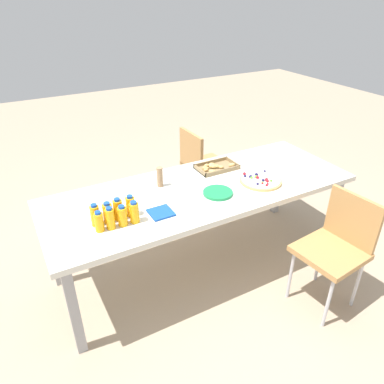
{
  "coord_description": "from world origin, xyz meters",
  "views": [
    {
      "loc": [
        -1.19,
        -2.01,
        2.01
      ],
      "look_at": [
        -0.11,
        -0.05,
        0.74
      ],
      "focal_mm": 33.98,
      "sensor_mm": 36.0,
      "label": 1
    }
  ],
  "objects_px": {
    "plate_stack": "(218,193)",
    "napkin_stack": "(161,213)",
    "cardboard_tube": "(160,177)",
    "juice_bottle_7": "(131,206)",
    "juice_bottle_1": "(110,219)",
    "juice_bottle_2": "(122,216)",
    "juice_bottle_0": "(99,222)",
    "juice_bottle_3": "(134,212)",
    "chair_far_right": "(201,162)",
    "juice_bottle_4": "(95,215)",
    "juice_bottle_5": "(108,213)",
    "chair_near_right": "(338,243)",
    "juice_bottle_6": "(118,209)",
    "snack_tray": "(216,167)",
    "party_table": "(202,195)",
    "fruit_pizza": "(261,180)"
  },
  "relations": [
    {
      "from": "plate_stack",
      "to": "napkin_stack",
      "type": "height_order",
      "value": "plate_stack"
    },
    {
      "from": "cardboard_tube",
      "to": "juice_bottle_7",
      "type": "bearing_deg",
      "value": -140.76
    },
    {
      "from": "juice_bottle_1",
      "to": "juice_bottle_2",
      "type": "bearing_deg",
      "value": -2.25
    },
    {
      "from": "juice_bottle_0",
      "to": "juice_bottle_3",
      "type": "bearing_deg",
      "value": -2.91
    },
    {
      "from": "chair_far_right",
      "to": "napkin_stack",
      "type": "xyz_separation_m",
      "value": [
        -0.87,
        -0.97,
        0.23
      ]
    },
    {
      "from": "juice_bottle_0",
      "to": "juice_bottle_4",
      "type": "relative_size",
      "value": 0.91
    },
    {
      "from": "napkin_stack",
      "to": "juice_bottle_5",
      "type": "bearing_deg",
      "value": 167.63
    },
    {
      "from": "chair_near_right",
      "to": "juice_bottle_6",
      "type": "xyz_separation_m",
      "value": [
        -1.29,
        0.66,
        0.29
      ]
    },
    {
      "from": "juice_bottle_7",
      "to": "snack_tray",
      "type": "height_order",
      "value": "juice_bottle_7"
    },
    {
      "from": "snack_tray",
      "to": "cardboard_tube",
      "type": "height_order",
      "value": "cardboard_tube"
    },
    {
      "from": "juice_bottle_0",
      "to": "juice_bottle_2",
      "type": "bearing_deg",
      "value": -3.92
    },
    {
      "from": "cardboard_tube",
      "to": "party_table",
      "type": "bearing_deg",
      "value": -33.31
    },
    {
      "from": "chair_near_right",
      "to": "cardboard_tube",
      "type": "bearing_deg",
      "value": 37.34
    },
    {
      "from": "party_table",
      "to": "juice_bottle_3",
      "type": "height_order",
      "value": "juice_bottle_3"
    },
    {
      "from": "chair_far_right",
      "to": "juice_bottle_6",
      "type": "relative_size",
      "value": 5.53
    },
    {
      "from": "chair_near_right",
      "to": "snack_tray",
      "type": "distance_m",
      "value": 1.07
    },
    {
      "from": "party_table",
      "to": "juice_bottle_5",
      "type": "distance_m",
      "value": 0.75
    },
    {
      "from": "juice_bottle_3",
      "to": "napkin_stack",
      "type": "xyz_separation_m",
      "value": [
        0.18,
        0.01,
        -0.06
      ]
    },
    {
      "from": "fruit_pizza",
      "to": "plate_stack",
      "type": "xyz_separation_m",
      "value": [
        -0.38,
        0.0,
        -0.0
      ]
    },
    {
      "from": "napkin_stack",
      "to": "plate_stack",
      "type": "bearing_deg",
      "value": 4.51
    },
    {
      "from": "juice_bottle_1",
      "to": "snack_tray",
      "type": "distance_m",
      "value": 1.08
    },
    {
      "from": "juice_bottle_7",
      "to": "plate_stack",
      "type": "distance_m",
      "value": 0.64
    },
    {
      "from": "juice_bottle_4",
      "to": "juice_bottle_7",
      "type": "xyz_separation_m",
      "value": [
        0.23,
        -0.0,
        -0.0
      ]
    },
    {
      "from": "chair_near_right",
      "to": "juice_bottle_4",
      "type": "xyz_separation_m",
      "value": [
        -1.43,
        0.67,
        0.29
      ]
    },
    {
      "from": "chair_far_right",
      "to": "juice_bottle_2",
      "type": "height_order",
      "value": "juice_bottle_2"
    },
    {
      "from": "fruit_pizza",
      "to": "cardboard_tube",
      "type": "xyz_separation_m",
      "value": [
        -0.69,
        0.3,
        0.06
      ]
    },
    {
      "from": "chair_near_right",
      "to": "juice_bottle_5",
      "type": "xyz_separation_m",
      "value": [
        -1.35,
        0.67,
        0.29
      ]
    },
    {
      "from": "party_table",
      "to": "juice_bottle_0",
      "type": "xyz_separation_m",
      "value": [
        -0.81,
        -0.17,
        0.12
      ]
    },
    {
      "from": "juice_bottle_2",
      "to": "juice_bottle_1",
      "type": "bearing_deg",
      "value": 177.75
    },
    {
      "from": "juice_bottle_4",
      "to": "juice_bottle_6",
      "type": "xyz_separation_m",
      "value": [
        0.14,
        -0.0,
        0.0
      ]
    },
    {
      "from": "juice_bottle_4",
      "to": "juice_bottle_0",
      "type": "bearing_deg",
      "value": -87.39
    },
    {
      "from": "juice_bottle_3",
      "to": "fruit_pizza",
      "type": "distance_m",
      "value": 1.03
    },
    {
      "from": "juice_bottle_0",
      "to": "snack_tray",
      "type": "xyz_separation_m",
      "value": [
        1.07,
        0.39,
        -0.05
      ]
    },
    {
      "from": "cardboard_tube",
      "to": "juice_bottle_4",
      "type": "bearing_deg",
      "value": -154.37
    },
    {
      "from": "juice_bottle_3",
      "to": "napkin_stack",
      "type": "distance_m",
      "value": 0.19
    },
    {
      "from": "juice_bottle_2",
      "to": "juice_bottle_7",
      "type": "height_order",
      "value": "juice_bottle_7"
    },
    {
      "from": "juice_bottle_2",
      "to": "cardboard_tube",
      "type": "distance_m",
      "value": 0.54
    },
    {
      "from": "juice_bottle_3",
      "to": "juice_bottle_2",
      "type": "bearing_deg",
      "value": 178.96
    },
    {
      "from": "snack_tray",
      "to": "plate_stack",
      "type": "xyz_separation_m",
      "value": [
        -0.2,
        -0.35,
        -0.0
      ]
    },
    {
      "from": "chair_near_right",
      "to": "plate_stack",
      "type": "relative_size",
      "value": 3.91
    },
    {
      "from": "party_table",
      "to": "juice_bottle_1",
      "type": "height_order",
      "value": "juice_bottle_1"
    },
    {
      "from": "napkin_stack",
      "to": "chair_far_right",
      "type": "bearing_deg",
      "value": 48.07
    },
    {
      "from": "chair_far_right",
      "to": "juice_bottle_1",
      "type": "bearing_deg",
      "value": -53.62
    },
    {
      "from": "juice_bottle_2",
      "to": "chair_far_right",
      "type": "bearing_deg",
      "value": 40.78
    },
    {
      "from": "juice_bottle_1",
      "to": "juice_bottle_4",
      "type": "bearing_deg",
      "value": 132.41
    },
    {
      "from": "cardboard_tube",
      "to": "juice_bottle_3",
      "type": "bearing_deg",
      "value": -133.78
    },
    {
      "from": "napkin_stack",
      "to": "juice_bottle_7",
      "type": "bearing_deg",
      "value": 157.69
    },
    {
      "from": "chair_near_right",
      "to": "juice_bottle_1",
      "type": "relative_size",
      "value": 5.58
    },
    {
      "from": "juice_bottle_4",
      "to": "juice_bottle_5",
      "type": "height_order",
      "value": "juice_bottle_4"
    },
    {
      "from": "snack_tray",
      "to": "cardboard_tube",
      "type": "distance_m",
      "value": 0.52
    }
  ]
}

